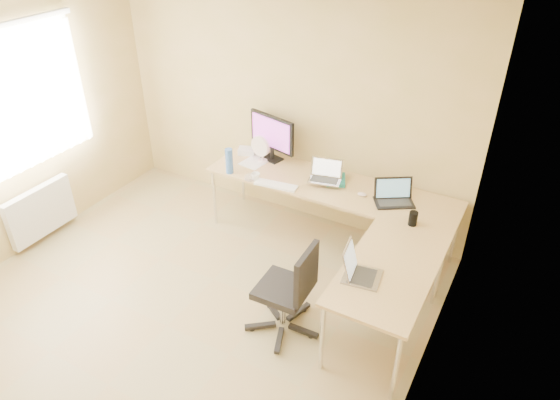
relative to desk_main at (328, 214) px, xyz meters
The scene contains 23 objects.
floor 2.02m from the desk_main, 111.40° to the right, with size 4.50×4.50×0.00m, color tan.
ceiling 2.99m from the desk_main, 111.40° to the right, with size 4.50×4.50×0.00m, color white.
wall_back 1.25m from the desk_main, 151.11° to the left, with size 4.50×4.50×0.00m, color tan.
wall_right 2.49m from the desk_main, 53.38° to the right, with size 4.50×4.50×0.00m, color tan.
desk_main is the anchor object (origin of this frame).
desk_return 1.40m from the desk_main, 45.73° to the right, with size 0.70×1.30×0.73m, color tan.
monitor 1.04m from the desk_main, 166.00° to the left, with size 0.62×0.20×0.53m, color black.
book_stack 0.40m from the desk_main, 73.52° to the left, with size 0.19×0.26×0.04m, color #187471.
laptop_center 0.52m from the desk_main, 158.75° to the right, with size 0.33×0.25×0.21m, color #B4B5C2.
laptop_black 0.84m from the desk_main, ahead, with size 0.37×0.27×0.23m, color black.
keyboard 0.67m from the desk_main, 147.95° to the right, with size 0.45×0.12×0.02m, color white.
mouse 0.53m from the desk_main, ahead, with size 0.10×0.06×0.03m, color silver.
mug 0.88m from the desk_main, 157.48° to the right, with size 0.09×0.09×0.08m, color white.
cd_stack 0.92m from the desk_main, 159.11° to the right, with size 0.13×0.13×0.03m, color silver.
water_bottle 1.20m from the desk_main, 164.43° to the right, with size 0.08×0.08×0.28m, color #3966B6.
papers 1.00m from the desk_main, behind, with size 0.24×0.34×0.01m, color white.
white_box 1.21m from the desk_main, behind, with size 0.19×0.14×0.07m, color silver.
desk_fan 1.01m from the desk_main, behind, with size 0.23×0.23×0.29m, color white.
black_cup 1.09m from the desk_main, 17.35° to the right, with size 0.08×0.08×0.14m, color black.
laptop_return 1.53m from the desk_main, 55.76° to the right, with size 0.27×0.34×0.23m, color #9E9CAA.
office_chair 1.37m from the desk_main, 82.16° to the right, with size 0.55×0.55×0.92m, color black.
radiator 3.11m from the desk_main, 152.24° to the right, with size 0.09×0.80×0.55m, color white.
window 3.35m from the desk_main, 152.41° to the right, with size 0.10×1.80×1.40m, color white.
Camera 1 is at (2.47, -2.36, 3.39)m, focal length 32.63 mm.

